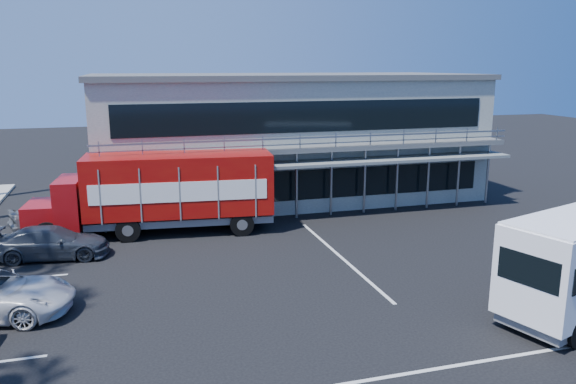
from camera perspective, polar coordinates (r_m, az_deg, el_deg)
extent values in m
plane|color=black|center=(20.36, 3.16, -9.78)|extent=(120.00, 120.00, 0.00)
cube|color=gray|center=(34.29, -0.34, 5.55)|extent=(22.00, 10.00, 7.00)
cube|color=#515454|center=(34.03, -0.35, 11.66)|extent=(22.40, 10.40, 0.30)
cube|color=#515454|center=(28.98, 2.70, 4.41)|extent=(22.00, 1.20, 0.25)
cube|color=gray|center=(28.40, 3.07, 5.25)|extent=(22.00, 0.08, 0.90)
cube|color=slate|center=(28.81, 2.88, 2.95)|extent=(22.00, 1.80, 0.15)
cube|color=black|center=(29.87, 2.30, 0.76)|extent=(20.00, 0.06, 1.60)
cube|color=black|center=(29.34, 2.37, 7.66)|extent=(20.00, 0.06, 1.60)
cube|color=maroon|center=(27.90, -23.50, -2.28)|extent=(1.73, 2.55, 1.29)
cube|color=maroon|center=(27.52, -21.21, -1.01)|extent=(1.33, 2.77, 2.25)
cube|color=black|center=(27.38, -21.32, 0.30)|extent=(0.27, 2.27, 0.75)
cube|color=#961009|center=(26.88, -10.96, 0.84)|extent=(8.80, 3.50, 2.79)
cube|color=slate|center=(27.26, -10.81, -2.58)|extent=(8.76, 3.10, 0.32)
cube|color=white|center=(25.58, -10.95, 0.00)|extent=(7.86, 0.80, 0.91)
cube|color=white|center=(28.22, -10.95, 1.18)|extent=(7.86, 0.80, 0.91)
cylinder|color=black|center=(26.85, -23.27, -3.96)|extent=(1.14, 0.39, 1.12)
cylinder|color=black|center=(29.07, -22.29, -2.65)|extent=(1.14, 0.39, 1.12)
cylinder|color=black|center=(26.29, -15.95, -3.74)|extent=(1.14, 0.39, 1.12)
cylinder|color=black|center=(28.56, -15.54, -2.41)|extent=(1.14, 0.39, 1.12)
cylinder|color=black|center=(26.28, -4.70, -3.28)|extent=(1.14, 0.39, 1.12)
cylinder|color=black|center=(28.55, -5.20, -1.99)|extent=(1.14, 0.39, 1.12)
cube|color=black|center=(17.25, 23.25, -7.31)|extent=(0.65, 1.83, 0.92)
cube|color=navy|center=(21.29, 26.61, -4.19)|extent=(3.33, 1.12, 1.46)
cylinder|color=black|center=(18.19, 27.20, -12.50)|extent=(0.97, 0.56, 0.93)
cylinder|color=black|center=(19.12, 21.73, -10.74)|extent=(0.97, 0.56, 0.93)
imported|color=#2F353E|center=(25.17, -22.87, -4.76)|extent=(4.72, 2.36, 1.32)
imported|color=slate|center=(29.54, -21.94, -1.87)|extent=(5.14, 3.42, 1.63)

